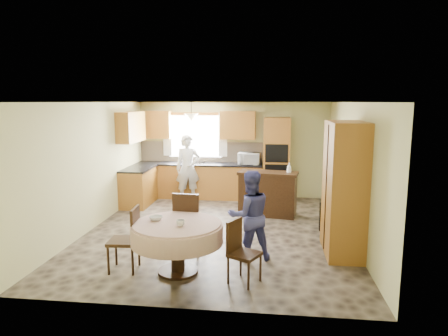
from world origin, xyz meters
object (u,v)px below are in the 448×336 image
at_px(chair_left, 128,236).
at_px(chair_back, 188,220).
at_px(oven_tower, 276,159).
at_px(person_dining, 250,215).
at_px(chair_right, 240,248).
at_px(cupboard, 344,189).
at_px(sideboard, 268,195).
at_px(dining_table, 177,234).
at_px(person_sink, 188,168).

xyz_separation_m(chair_left, chair_back, (0.75, 0.74, 0.05)).
relative_size(oven_tower, chair_back, 2.01).
bearing_deg(person_dining, chair_left, 0.05).
distance_m(chair_left, chair_right, 1.69).
distance_m(chair_left, person_dining, 1.89).
xyz_separation_m(chair_right, person_dining, (0.08, 0.82, 0.24)).
height_order(chair_right, person_dining, person_dining).
bearing_deg(chair_left, cupboard, 104.69).
distance_m(cupboard, person_dining, 1.64).
height_order(oven_tower, sideboard, oven_tower).
height_order(chair_left, chair_right, chair_left).
bearing_deg(person_dining, oven_tower, -116.33).
bearing_deg(dining_table, oven_tower, 72.43).
bearing_deg(cupboard, dining_table, -156.60).
height_order(person_sink, person_dining, person_sink).
xyz_separation_m(cupboard, dining_table, (-2.55, -1.10, -0.50)).
relative_size(person_sink, person_dining, 1.16).
bearing_deg(person_dining, person_sink, -84.05).
bearing_deg(sideboard, person_sink, 161.64).
bearing_deg(chair_back, chair_right, 139.89).
distance_m(cupboard, person_sink, 4.58).
bearing_deg(oven_tower, sideboard, -97.52).
bearing_deg(person_dining, sideboard, -115.72).
bearing_deg(person_sink, oven_tower, -8.22).
relative_size(chair_left, chair_right, 1.10).
height_order(chair_left, chair_back, chair_back).
bearing_deg(oven_tower, chair_back, -110.61).
bearing_deg(chair_right, person_sink, 48.13).
relative_size(sideboard, person_sink, 0.77).
bearing_deg(person_sink, dining_table, -98.41).
bearing_deg(cupboard, person_sink, 135.99).
relative_size(dining_table, person_sink, 0.80).
xyz_separation_m(chair_right, person_sink, (-1.68, 4.46, 0.35)).
xyz_separation_m(sideboard, chair_back, (-1.28, -2.47, 0.12)).
xyz_separation_m(cupboard, person_sink, (-3.29, 3.17, -0.25)).
distance_m(chair_back, person_sink, 3.62).
height_order(sideboard, cupboard, cupboard).
height_order(oven_tower, dining_table, oven_tower).
height_order(sideboard, chair_right, sideboard).
bearing_deg(person_sink, chair_left, -108.28).
relative_size(chair_left, person_sink, 0.57).
bearing_deg(cupboard, sideboard, 120.90).
xyz_separation_m(sideboard, chair_right, (-0.35, -3.39, 0.03)).
bearing_deg(oven_tower, chair_left, -115.46).
relative_size(cupboard, chair_right, 2.48).
distance_m(oven_tower, cupboard, 3.72).
bearing_deg(person_sink, sideboard, -45.97).
relative_size(chair_back, person_sink, 0.62).
height_order(chair_back, person_sink, person_sink).
bearing_deg(dining_table, person_sink, 99.79).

